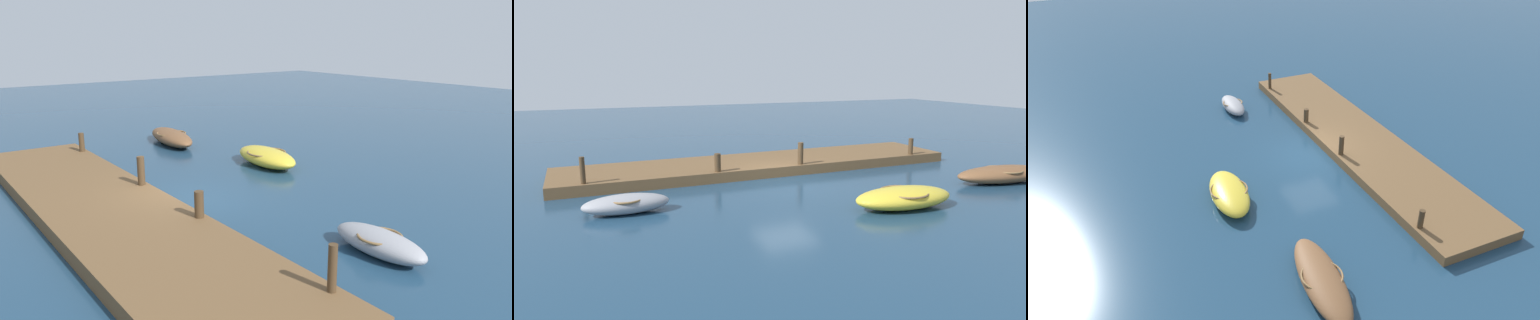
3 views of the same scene
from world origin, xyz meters
TOP-DOWN VIEW (x-y plane):
  - ground_plane at (0.00, 0.00)m, footprint 84.00×84.00m
  - dock_platform at (0.00, -2.69)m, footprint 18.32×3.84m
  - dinghy_grey at (6.60, 1.87)m, footprint 2.77×1.18m
  - rowboat_brown at (-8.22, 3.71)m, footprint 4.48×1.94m
  - rowboat_yellow at (-2.07, 4.97)m, footprint 3.66×1.84m
  - mooring_post_west at (-7.37, -1.02)m, footprint 0.23×0.23m
  - mooring_post_mid_west at (-1.22, -1.02)m, footprint 0.25×0.25m
  - mooring_post_mid_east at (2.62, -1.02)m, footprint 0.27×0.27m
  - mooring_post_east at (7.80, -1.02)m, footprint 0.19×0.19m

SIDE VIEW (x-z plane):
  - ground_plane at x=0.00m, z-range 0.00..0.00m
  - dock_platform at x=0.00m, z-range 0.00..0.45m
  - dinghy_grey at x=6.60m, z-range 0.01..0.65m
  - rowboat_brown at x=-8.22m, z-range 0.01..0.72m
  - rowboat_yellow at x=-2.07m, z-range 0.01..0.74m
  - mooring_post_mid_east at x=2.62m, z-range 0.45..1.20m
  - mooring_post_west at x=-7.37m, z-range 0.45..1.25m
  - mooring_post_mid_west at x=-1.22m, z-range 0.45..1.43m
  - mooring_post_east at x=7.80m, z-range 0.45..1.46m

